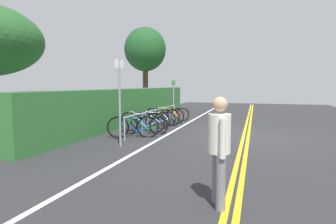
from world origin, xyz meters
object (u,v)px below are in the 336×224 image
object	(u,v)px
bicycle_4	(156,119)
sign_post_near	(120,94)
bicycle_0	(133,127)
bicycle_5	(162,116)
bicycle_7	(172,114)
bicycle_2	(142,122)
bicycle_6	(168,115)
pedestrian	(219,145)
bicycle_3	(150,120)
tree_mid	(145,50)
bike_rack	(155,114)
sign_post_far	(173,95)
bicycle_1	(144,125)

from	to	relation	value
bicycle_4	sign_post_near	bearing A→B (deg)	-174.70
bicycle_0	bicycle_5	world-z (taller)	bicycle_0
bicycle_0	bicycle_7	bearing A→B (deg)	0.16
bicycle_2	bicycle_4	xyz separation A→B (m)	(1.41, -0.05, -0.05)
bicycle_6	pedestrian	distance (m)	9.18
bicycle_3	bicycle_2	bearing A→B (deg)	177.81
bicycle_5	pedestrian	bearing A→B (deg)	-155.77
bicycle_3	tree_mid	bearing A→B (deg)	23.48
bicycle_5	bicycle_7	bearing A→B (deg)	-2.35
bicycle_7	pedestrian	bearing A→B (deg)	-159.48
bicycle_0	bicycle_2	bearing A→B (deg)	8.34
bicycle_7	pedestrian	world-z (taller)	pedestrian
bicycle_6	bicycle_5	bearing A→B (deg)	175.90
bike_rack	sign_post_far	xyz separation A→B (m)	(3.19, 0.15, 0.68)
bicycle_4	bicycle_7	distance (m)	2.06
pedestrian	bicycle_5	bearing A→B (deg)	24.23
bike_rack	bicycle_7	bearing A→B (deg)	-0.52
bicycle_7	sign_post_near	size ratio (longest dim) A/B	0.66
bike_rack	pedestrian	size ratio (longest dim) A/B	3.59
bicycle_6	tree_mid	world-z (taller)	tree_mid
bicycle_2	tree_mid	distance (m)	8.91
bicycle_0	pedestrian	bearing A→B (deg)	-142.85
bike_rack	tree_mid	distance (m)	7.99
bike_rack	bicycle_7	distance (m)	2.41
bike_rack	bicycle_2	xyz separation A→B (m)	(-1.07, 0.14, -0.20)
bicycle_5	pedestrian	distance (m)	8.55
bicycle_0	sign_post_near	size ratio (longest dim) A/B	0.66
bicycle_0	bicycle_2	xyz separation A→B (m)	(1.21, 0.18, 0.01)
bicycle_3	bicycle_5	distance (m)	1.28
bicycle_6	bike_rack	bearing A→B (deg)	179.52
bicycle_3	bicycle_5	world-z (taller)	bicycle_5
bicycle_3	bicycle_6	bearing A→B (deg)	-3.65
bicycle_2	sign_post_far	size ratio (longest dim) A/B	0.89
bicycle_5	sign_post_near	size ratio (longest dim) A/B	0.71
bicycle_1	bicycle_6	size ratio (longest dim) A/B	0.98
bicycle_2	bicycle_3	world-z (taller)	bicycle_2
bicycle_3	pedestrian	bearing A→B (deg)	-151.18
bicycle_4	pedestrian	size ratio (longest dim) A/B	1.02
bicycle_7	tree_mid	distance (m)	6.35
sign_post_near	bicycle_1	bearing A→B (deg)	3.73
bicycle_4	bicycle_3	bearing A→B (deg)	178.22
bike_rack	bicycle_4	size ratio (longest dim) A/B	3.51
sign_post_far	bicycle_6	bearing A→B (deg)	-173.73
bicycle_1	bicycle_7	bearing A→B (deg)	1.76
bicycle_4	sign_post_near	world-z (taller)	sign_post_near
bicycle_5	bike_rack	bearing A→B (deg)	-177.87
bicycle_2	pedestrian	bearing A→B (deg)	-147.82
tree_mid	bicycle_3	bearing A→B (deg)	-156.52
bicycle_7	sign_post_near	distance (m)	6.20
bike_rack	bicycle_3	bearing A→B (deg)	159.63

